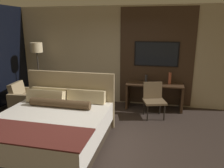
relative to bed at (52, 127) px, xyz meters
name	(u,v)px	position (x,y,z in m)	size (l,w,h in m)	color
ground_plane	(91,145)	(0.75, 0.12, -0.36)	(16.00, 16.00, 0.00)	#332823
wall_back_tv_panel	(122,56)	(0.88, 2.71, 1.04)	(7.20, 0.09, 2.80)	#BCAD8E
bed	(52,127)	(0.00, 0.00, 0.00)	(2.05, 2.13, 1.25)	#33281E
desk	(154,92)	(1.86, 2.41, 0.12)	(1.53, 0.54, 0.72)	#422D1E
tv	(156,54)	(1.86, 2.64, 1.14)	(1.21, 0.04, 0.68)	black
desk_chair	(153,97)	(1.86, 1.84, 0.15)	(0.64, 0.64, 0.87)	brown
armchair_by_window	(27,101)	(-1.50, 1.46, -0.09)	(0.83, 0.84, 0.79)	#998460
floor_lamp	(37,52)	(-1.54, 2.21, 1.14)	(0.34, 0.34, 1.79)	#282623
vase_tall	(146,79)	(1.62, 2.46, 0.47)	(0.07, 0.07, 0.22)	#333338
vase_short	(170,78)	(2.25, 2.43, 0.51)	(0.08, 0.08, 0.31)	#B2563D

